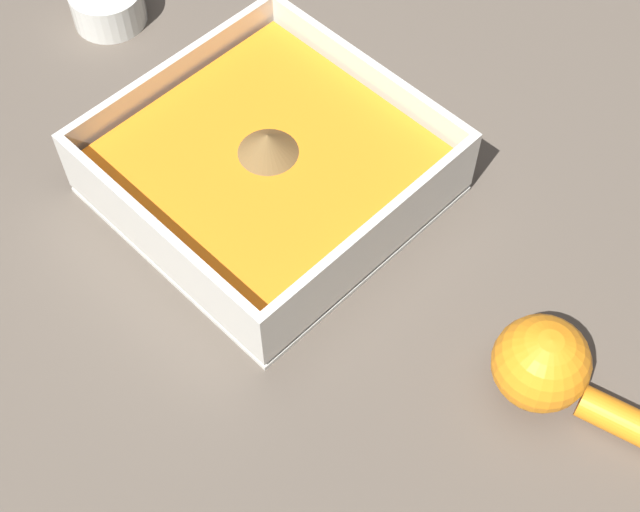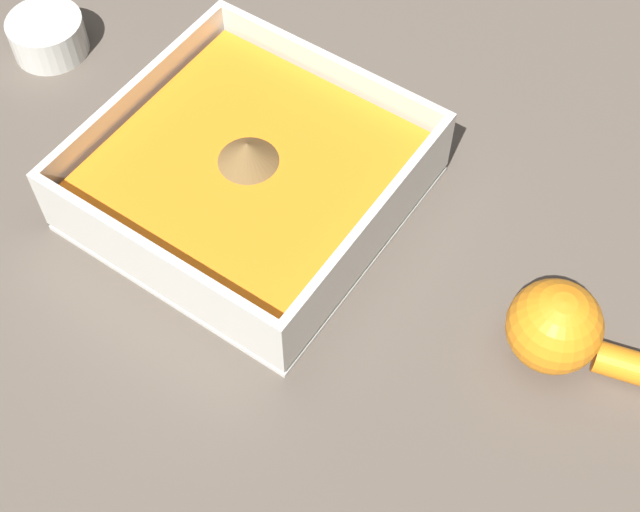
# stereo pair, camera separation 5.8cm
# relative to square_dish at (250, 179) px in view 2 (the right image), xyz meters

# --- Properties ---
(ground_plane) EXTENTS (4.00, 4.00, 0.00)m
(ground_plane) POSITION_rel_square_dish_xyz_m (0.01, -0.03, -0.02)
(ground_plane) COLOR brown
(square_dish) EXTENTS (0.21, 0.21, 0.06)m
(square_dish) POSITION_rel_square_dish_xyz_m (0.00, 0.00, 0.00)
(square_dish) COLOR silver
(square_dish) RESTS_ON ground_plane
(spice_bowl) EXTENTS (0.06, 0.06, 0.03)m
(spice_bowl) POSITION_rel_square_dish_xyz_m (0.23, -0.03, -0.01)
(spice_bowl) COLOR silver
(spice_bowl) RESTS_ON ground_plane
(lemon_squeezer) EXTENTS (0.22, 0.09, 0.06)m
(lemon_squeezer) POSITION_rel_square_dish_xyz_m (-0.25, -0.02, 0.00)
(lemon_squeezer) COLOR orange
(lemon_squeezer) RESTS_ON ground_plane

